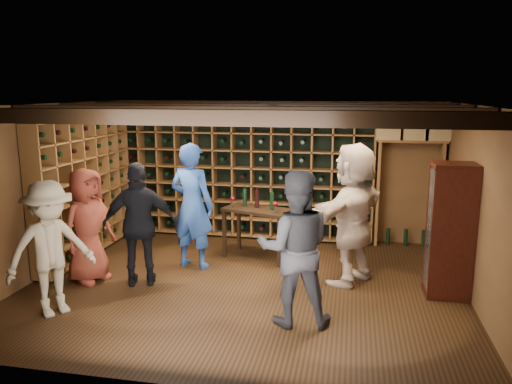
% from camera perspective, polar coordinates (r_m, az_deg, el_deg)
% --- Properties ---
extents(ground, '(6.00, 6.00, 0.00)m').
position_cam_1_polar(ground, '(7.13, -1.36, -10.60)').
color(ground, black).
rests_on(ground, ground).
extents(room_shell, '(6.00, 6.00, 6.00)m').
position_cam_1_polar(room_shell, '(6.66, -1.36, 9.23)').
color(room_shell, brown).
rests_on(room_shell, ground).
extents(wine_rack_back, '(4.65, 0.30, 2.20)m').
position_cam_1_polar(wine_rack_back, '(9.13, -1.48, 1.84)').
color(wine_rack_back, brown).
rests_on(wine_rack_back, ground).
extents(wine_rack_left, '(0.30, 2.65, 2.20)m').
position_cam_1_polar(wine_rack_left, '(8.57, -18.98, 0.57)').
color(wine_rack_left, brown).
rests_on(wine_rack_left, ground).
extents(crate_shelf, '(1.20, 0.32, 2.07)m').
position_cam_1_polar(crate_shelf, '(8.90, 17.31, 3.79)').
color(crate_shelf, brown).
rests_on(crate_shelf, ground).
extents(display_cabinet, '(0.55, 0.50, 1.75)m').
position_cam_1_polar(display_cabinet, '(7.02, 21.25, -4.40)').
color(display_cabinet, '#34100A').
rests_on(display_cabinet, ground).
extents(man_blue_shirt, '(0.78, 0.59, 1.93)m').
position_cam_1_polar(man_blue_shirt, '(7.64, -7.32, -1.59)').
color(man_blue_shirt, navy).
rests_on(man_blue_shirt, ground).
extents(man_grey_suit, '(0.98, 0.82, 1.82)m').
position_cam_1_polar(man_grey_suit, '(5.77, 4.45, -6.44)').
color(man_grey_suit, black).
rests_on(man_grey_suit, ground).
extents(guest_red_floral, '(0.75, 0.93, 1.64)m').
position_cam_1_polar(guest_red_floral, '(7.44, -18.68, -3.64)').
color(guest_red_floral, maroon).
rests_on(guest_red_floral, ground).
extents(guest_woman_black, '(1.10, 0.73, 1.74)m').
position_cam_1_polar(guest_woman_black, '(7.08, -13.11, -3.66)').
color(guest_woman_black, black).
rests_on(guest_woman_black, ground).
extents(guest_khaki, '(1.12, 1.23, 1.65)m').
position_cam_1_polar(guest_khaki, '(6.49, -22.45, -6.01)').
color(guest_khaki, gray).
rests_on(guest_khaki, ground).
extents(guest_beige, '(1.46, 1.89, 1.99)m').
position_cam_1_polar(guest_beige, '(7.10, 10.98, -2.46)').
color(guest_beige, '#C1A58E').
rests_on(guest_beige, ground).
extents(tasting_table, '(1.21, 0.86, 1.10)m').
position_cam_1_polar(tasting_table, '(8.04, 0.20, -2.53)').
color(tasting_table, black).
rests_on(tasting_table, ground).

